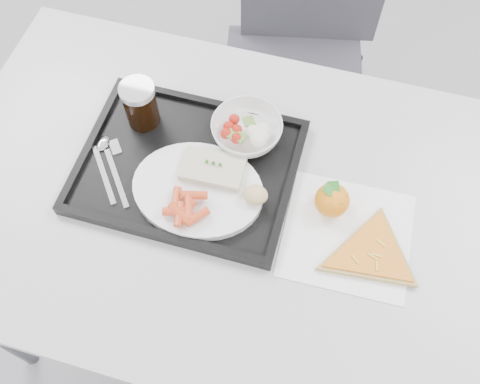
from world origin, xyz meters
name	(u,v)px	position (x,y,z in m)	size (l,w,h in m)	color
room	(77,121)	(0.00, 0.00, 1.40)	(6.04, 7.04, 2.84)	slate
table	(222,209)	(0.00, 0.30, 0.68)	(1.20, 0.80, 0.75)	#A6A6A8
chair	(301,44)	(0.04, 0.96, 0.54)	(0.50, 0.50, 0.93)	#3C3B42
tray	(188,167)	(-0.08, 0.34, 0.76)	(0.45, 0.35, 0.03)	black
dinner_plate	(198,190)	(-0.04, 0.29, 0.77)	(0.27, 0.27, 0.02)	white
fish_fillet	(213,168)	(-0.02, 0.33, 0.79)	(0.13, 0.08, 0.02)	beige
bread_roll	(255,195)	(0.08, 0.29, 0.80)	(0.06, 0.06, 0.03)	tan
salad_bowl	(247,130)	(0.02, 0.44, 0.79)	(0.15, 0.15, 0.05)	white
cola_glass	(140,104)	(-0.21, 0.43, 0.82)	(0.07, 0.07, 0.11)	black
cutlery	(108,163)	(-0.25, 0.30, 0.77)	(0.13, 0.16, 0.01)	silver
napkin	(347,235)	(0.27, 0.28, 0.75)	(0.26, 0.25, 0.00)	white
tangerine	(332,200)	(0.22, 0.33, 0.79)	(0.08, 0.08, 0.07)	orange
pizza_slice	(371,253)	(0.32, 0.25, 0.76)	(0.32, 0.32, 0.02)	#DDB470
carrot_pile	(184,209)	(-0.05, 0.23, 0.80)	(0.09, 0.09, 0.02)	#CF4621
salad_contents	(250,133)	(0.03, 0.43, 0.80)	(0.10, 0.08, 0.03)	#AD1D0F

